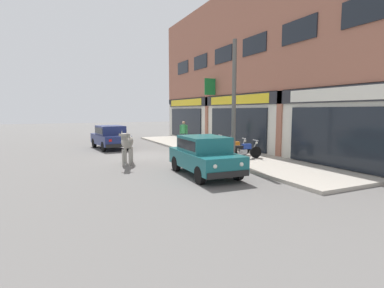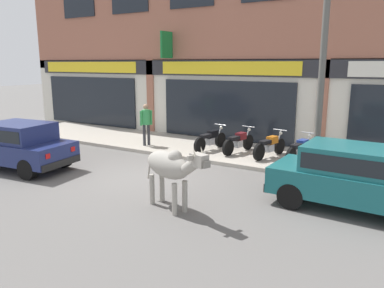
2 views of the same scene
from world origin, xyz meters
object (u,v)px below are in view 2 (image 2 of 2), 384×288
Objects in this scene: cow at (170,166)px; utility_pole at (321,81)px; motorcycle_3 at (300,150)px; car_0 at (18,143)px; motorcycle_1 at (239,142)px; car_1 at (351,174)px; pedestrian at (146,120)px; motorcycle_2 at (270,146)px; motorcycle_0 at (210,139)px.

cow is 0.39× the size of utility_pole.
car_0 is at bearing -146.06° from motorcycle_3.
motorcycle_1 is (-0.74, 5.37, -0.50)m from cow.
car_1 is 2.04× the size of motorcycle_1.
pedestrian is at bearing 175.90° from utility_pole.
motorcycle_2 is 1.04m from motorcycle_3.
pedestrian reaches higher than car_0.
motorcycle_2 is 1.12× the size of pedestrian.
cow is 6.30m from pedestrian.
motorcycle_0 is at bearing 165.12° from utility_pole.
motorcycle_1 is at bearing 176.92° from motorcycle_3.
car_1 is at bearing -46.76° from motorcycle_2.
motorcycle_0 is at bearing 13.63° from pedestrian.
motorcycle_0 is 1.00× the size of motorcycle_1.
motorcycle_0 is 4.73m from utility_pole.
car_1 is 5.34m from motorcycle_1.
car_0 is 2.33× the size of pedestrian.
motorcycle_0 is at bearing -172.19° from motorcycle_1.
utility_pole reaches higher than motorcycle_0.
car_0 reaches higher than motorcycle_3.
cow is 5.03m from utility_pole.
motorcycle_0 is at bearing 149.13° from car_1.
utility_pole is (6.49, -0.47, 1.66)m from pedestrian.
pedestrian is (1.62, 4.33, 0.29)m from car_0.
motorcycle_0 is 2.24m from motorcycle_2.
motorcycle_0 is 3.27m from motorcycle_3.
pedestrian is at bearing -171.91° from motorcycle_2.
motorcycle_2 is at bearing 8.09° from pedestrian.
car_0 is (-5.89, 0.30, -0.19)m from cow.
car_0 is at bearing -110.47° from pedestrian.
car_1 is at bearing 10.84° from car_0.
cow reaches higher than motorcycle_2.
motorcycle_3 is (3.27, 0.03, 0.00)m from motorcycle_0.
cow is 0.55× the size of car_0.
motorcycle_2 is at bearing 133.24° from car_1.
pedestrian reaches higher than motorcycle_3.
motorcycle_3 is at bearing 74.34° from cow.
car_1 is at bearing -38.05° from motorcycle_1.
motorcycle_2 is (2.24, 0.07, 0.00)m from motorcycle_0.
cow is at bearing -71.02° from motorcycle_0.
car_0 and car_1 have the same top height.
cow is 5.55m from motorcycle_0.
motorcycle_2 is 0.34× the size of utility_pole.
cow reaches higher than car_1.
motorcycle_3 is at bearing 6.22° from pedestrian.
motorcycle_2 is at bearing 177.63° from motorcycle_3.
motorcycle_0 is at bearing 50.30° from car_0.
car_1 is at bearing -59.11° from utility_pole.
utility_pole is (0.74, -1.09, 2.25)m from motorcycle_3.
motorcycle_2 and motorcycle_3 have the same top height.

